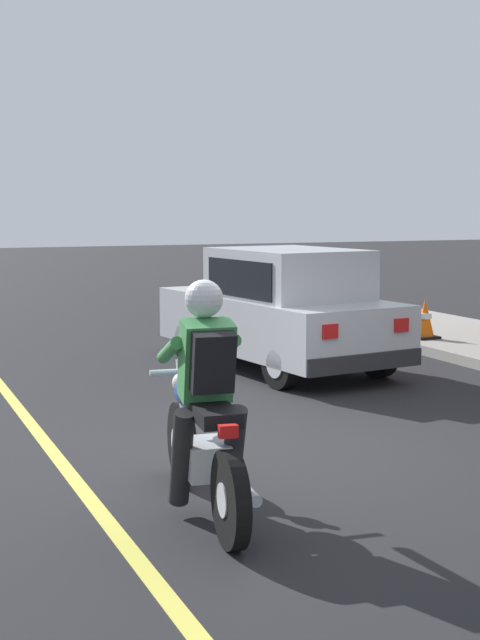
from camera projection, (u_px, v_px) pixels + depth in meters
name	position (u px, v px, depth m)	size (l,w,h in m)	color
ground_plane	(280.00, 452.00, 7.67)	(80.00, 80.00, 0.00)	black
lane_stripe	(13.00, 400.00, 9.71)	(0.12, 19.80, 0.01)	#D1C64C
motorcycle_with_rider	(204.00, 417.00, 6.09)	(0.62, 2.02, 1.62)	black
car_hatchback	(280.00, 310.00, 11.57)	(2.11, 3.96, 1.57)	black
traffic_cone	(425.00, 319.00, 13.32)	(0.36, 0.36, 0.60)	black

